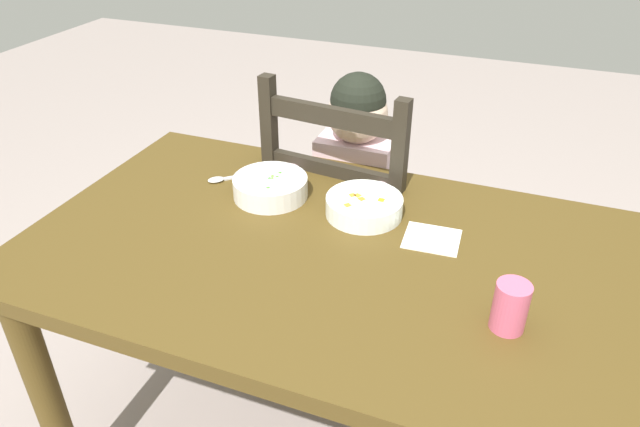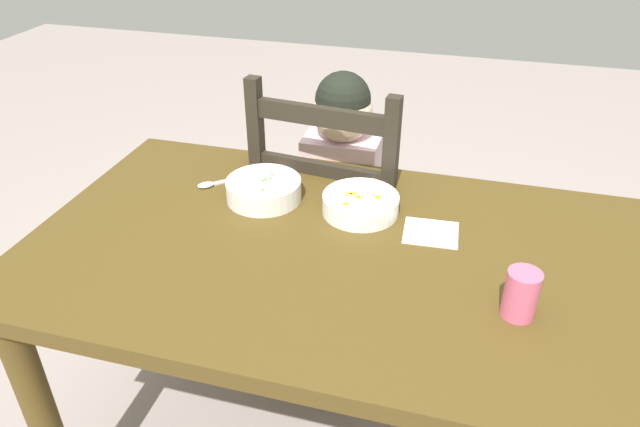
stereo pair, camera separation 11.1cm
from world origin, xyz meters
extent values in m
cube|color=#4D3A17|center=(0.00, 0.00, 0.71)|extent=(1.39, 0.81, 0.04)
cylinder|color=#4D3A17|center=(-0.62, -0.33, 0.34)|extent=(0.07, 0.07, 0.69)
cylinder|color=#4D3A17|center=(-0.62, 0.33, 0.34)|extent=(0.07, 0.07, 0.69)
cylinder|color=#4D3A17|center=(0.62, 0.33, 0.34)|extent=(0.07, 0.07, 0.69)
cube|color=#2A251B|center=(-0.11, 0.51, 0.44)|extent=(0.46, 0.46, 0.02)
cube|color=#2A251B|center=(0.10, 0.67, 0.22)|extent=(0.04, 0.04, 0.43)
cube|color=#2A251B|center=(-0.27, 0.72, 0.22)|extent=(0.04, 0.04, 0.43)
cube|color=#2A251B|center=(0.06, 0.30, 0.22)|extent=(0.04, 0.04, 0.43)
cube|color=#2A251B|center=(-0.31, 0.34, 0.22)|extent=(0.04, 0.04, 0.43)
cube|color=#2A251B|center=(0.06, 0.30, 0.71)|extent=(0.04, 0.04, 0.52)
cube|color=#2A251B|center=(-0.31, 0.34, 0.71)|extent=(0.04, 0.04, 0.52)
cube|color=#2A251B|center=(-0.13, 0.32, 0.90)|extent=(0.36, 0.06, 0.05)
cube|color=#2A251B|center=(-0.13, 0.32, 0.74)|extent=(0.36, 0.06, 0.05)
cube|color=silver|center=(-0.11, 0.48, 0.61)|extent=(0.22, 0.14, 0.32)
sphere|color=beige|center=(-0.11, 0.48, 0.85)|extent=(0.17, 0.17, 0.17)
sphere|color=black|center=(-0.11, 0.48, 0.89)|extent=(0.16, 0.16, 0.16)
cylinder|color=#3F4C72|center=(-0.16, 0.36, 0.23)|extent=(0.07, 0.07, 0.45)
cylinder|color=#3F4C72|center=(-0.05, 0.36, 0.23)|extent=(0.07, 0.07, 0.45)
cylinder|color=silver|center=(-0.24, 0.38, 0.69)|extent=(0.06, 0.24, 0.13)
cylinder|color=silver|center=(0.02, 0.38, 0.69)|extent=(0.06, 0.24, 0.13)
cylinder|color=white|center=(-0.23, 0.16, 0.75)|extent=(0.19, 0.19, 0.05)
cylinder|color=white|center=(-0.23, 0.16, 0.73)|extent=(0.08, 0.08, 0.01)
cylinder|color=#51A438|center=(-0.23, 0.16, 0.76)|extent=(0.15, 0.15, 0.03)
sphere|color=green|center=(-0.22, 0.19, 0.78)|extent=(0.01, 0.01, 0.01)
sphere|color=green|center=(-0.23, 0.15, 0.78)|extent=(0.01, 0.01, 0.01)
sphere|color=green|center=(-0.21, 0.11, 0.78)|extent=(0.01, 0.01, 0.01)
sphere|color=#53A33B|center=(-0.21, 0.17, 0.78)|extent=(0.01, 0.01, 0.01)
sphere|color=#5CA43A|center=(-0.22, 0.16, 0.78)|extent=(0.01, 0.01, 0.01)
sphere|color=#57A52B|center=(-0.23, 0.17, 0.78)|extent=(0.01, 0.01, 0.01)
cylinder|color=white|center=(0.02, 0.16, 0.75)|extent=(0.18, 0.18, 0.05)
cylinder|color=white|center=(0.02, 0.16, 0.73)|extent=(0.08, 0.08, 0.01)
cylinder|color=orange|center=(0.02, 0.16, 0.76)|extent=(0.15, 0.15, 0.03)
cube|color=orange|center=(-0.01, 0.11, 0.77)|extent=(0.02, 0.02, 0.01)
cube|color=orange|center=(0.01, 0.15, 0.77)|extent=(0.02, 0.02, 0.01)
cube|color=gold|center=(0.00, 0.16, 0.77)|extent=(0.02, 0.02, 0.01)
cube|color=orange|center=(-0.01, 0.16, 0.77)|extent=(0.02, 0.02, 0.01)
cube|color=orange|center=(0.06, 0.16, 0.77)|extent=(0.01, 0.01, 0.01)
cube|color=silver|center=(-0.35, 0.22, 0.73)|extent=(0.08, 0.07, 0.00)
ellipsoid|color=silver|center=(-0.40, 0.17, 0.73)|extent=(0.05, 0.05, 0.01)
cylinder|color=#D65B7E|center=(0.38, -0.12, 0.78)|extent=(0.06, 0.06, 0.10)
cube|color=white|center=(0.19, 0.11, 0.73)|extent=(0.13, 0.12, 0.00)
camera|label=1|loc=(0.35, -1.00, 1.47)|focal=32.93mm
camera|label=2|loc=(0.25, -1.04, 1.47)|focal=32.93mm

